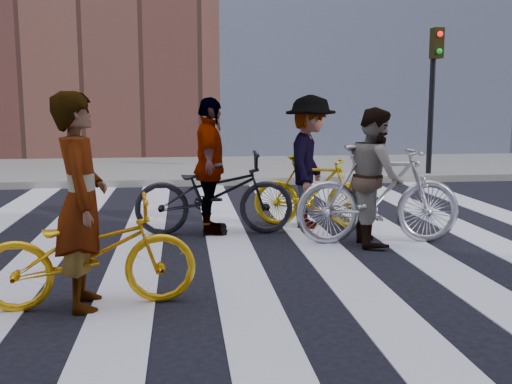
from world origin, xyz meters
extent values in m
plane|color=black|center=(0.00, 0.00, 0.00)|extent=(100.00, 100.00, 0.00)
cube|color=gray|center=(0.00, 7.50, 0.07)|extent=(100.00, 5.00, 0.15)
cube|color=silver|center=(-2.75, 0.00, 0.01)|extent=(0.55, 10.00, 0.01)
cube|color=silver|center=(-1.65, 0.00, 0.01)|extent=(0.55, 10.00, 0.01)
cube|color=silver|center=(-0.55, 0.00, 0.01)|extent=(0.55, 10.00, 0.01)
cube|color=silver|center=(0.55, 0.00, 0.01)|extent=(0.55, 10.00, 0.01)
cube|color=silver|center=(1.65, 0.00, 0.01)|extent=(0.55, 10.00, 0.01)
cube|color=silver|center=(2.75, 0.00, 0.01)|extent=(0.55, 10.00, 0.01)
cylinder|color=black|center=(4.40, 5.40, 1.60)|extent=(0.12, 0.12, 3.20)
cube|color=black|center=(4.40, 5.25, 3.00)|extent=(0.22, 0.28, 0.65)
sphere|color=red|center=(4.40, 5.10, 3.18)|extent=(0.12, 0.12, 0.12)
sphere|color=#0CCC26|center=(4.40, 5.10, 2.82)|extent=(0.12, 0.12, 0.12)
imported|color=#FDB40E|center=(-1.93, -2.27, 0.48)|extent=(1.88, 0.81, 0.96)
imported|color=#B5B6C0|center=(1.30, -0.34, 0.62)|extent=(2.10, 0.69, 1.24)
imported|color=gold|center=(0.70, 0.72, 0.51)|extent=(1.76, 1.03, 1.02)
imported|color=black|center=(-0.70, 0.46, 0.55)|extent=(2.14, 0.83, 1.11)
imported|color=slate|center=(-1.98, -2.27, 0.93)|extent=(0.51, 0.72, 1.86)
imported|color=slate|center=(1.25, -0.34, 0.85)|extent=(0.69, 0.86, 1.70)
imported|color=slate|center=(0.65, 0.72, 0.93)|extent=(1.06, 1.36, 1.86)
imported|color=slate|center=(-0.75, 0.46, 0.91)|extent=(0.49, 1.09, 1.82)
camera|label=1|loc=(-1.11, -7.43, 1.78)|focal=42.00mm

